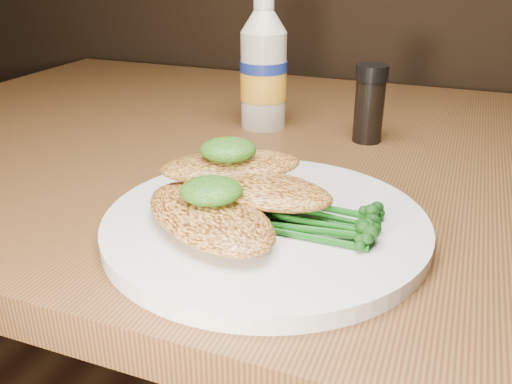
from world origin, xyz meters
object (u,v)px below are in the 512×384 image
at_px(dining_table, 270,364).
at_px(mayo_bottle, 264,62).
at_px(plate, 266,224).
at_px(pepper_grinder, 369,104).

xyz_separation_m(dining_table, mayo_bottle, (-0.04, 0.06, 0.47)).
distance_m(plate, mayo_bottle, 0.33).
relative_size(dining_table, pepper_grinder, 11.89).
bearing_deg(plate, pepper_grinder, 82.57).
xyz_separation_m(dining_table, pepper_grinder, (0.11, 0.05, 0.43)).
bearing_deg(pepper_grinder, plate, -97.43).
xyz_separation_m(plate, mayo_bottle, (-0.11, 0.30, 0.08)).
bearing_deg(pepper_grinder, dining_table, -155.74).
bearing_deg(plate, dining_table, 107.96).
distance_m(plate, pepper_grinder, 0.29).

